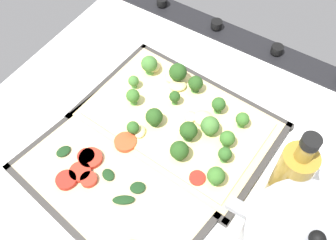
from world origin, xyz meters
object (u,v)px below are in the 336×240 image
object	(u,v)px
baking_tray_back	(121,179)
oil_bottle	(291,176)
broccoli_pizza	(180,117)
baking_tray_front	(178,122)
veggie_pizza_back	(119,177)

from	to	relation	value
baking_tray_back	oil_bottle	world-z (taller)	oil_bottle
broccoli_pizza	oil_bottle	bearing A→B (deg)	170.41
broccoli_pizza	baking_tray_front	bearing A→B (deg)	63.26
oil_bottle	baking_tray_front	bearing A→B (deg)	-8.60
baking_tray_back	veggie_pizza_back	distance (cm)	0.86
baking_tray_front	broccoli_pizza	world-z (taller)	broccoli_pizza
baking_tray_front	broccoli_pizza	bearing A→B (deg)	-116.74
baking_tray_front	veggie_pizza_back	xyz separation A→B (cm)	(2.60, 16.80, 0.72)
broccoli_pizza	veggie_pizza_back	xyz separation A→B (cm)	(2.80, 17.20, -1.07)
baking_tray_front	veggie_pizza_back	bearing A→B (deg)	81.20
baking_tray_front	veggie_pizza_back	world-z (taller)	veggie_pizza_back
baking_tray_front	veggie_pizza_back	distance (cm)	17.02
baking_tray_front	baking_tray_back	distance (cm)	16.82
broccoli_pizza	veggie_pizza_back	bearing A→B (deg)	80.75
baking_tray_front	broccoli_pizza	distance (cm)	1.84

